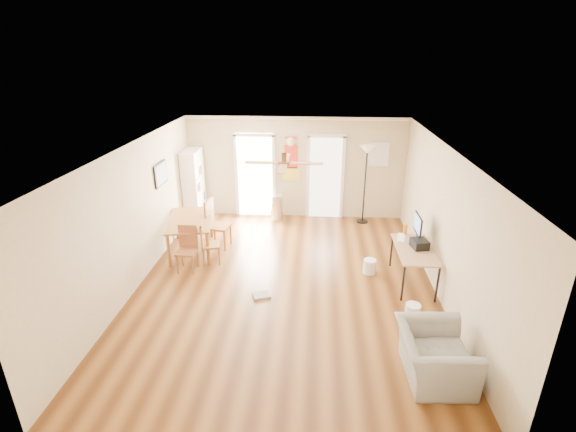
# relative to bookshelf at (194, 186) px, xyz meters

# --- Properties ---
(floor) EXTENTS (7.00, 7.00, 0.00)m
(floor) POSITION_rel_bookshelf_xyz_m (2.55, -3.02, -0.91)
(floor) COLOR brown
(floor) RESTS_ON ground
(ceiling) EXTENTS (5.50, 7.00, 0.00)m
(ceiling) POSITION_rel_bookshelf_xyz_m (2.55, -3.02, 1.69)
(ceiling) COLOR silver
(ceiling) RESTS_ON floor
(wall_back) EXTENTS (5.50, 0.04, 2.60)m
(wall_back) POSITION_rel_bookshelf_xyz_m (2.55, 0.48, 0.39)
(wall_back) COLOR beige
(wall_back) RESTS_ON floor
(wall_front) EXTENTS (5.50, 0.04, 2.60)m
(wall_front) POSITION_rel_bookshelf_xyz_m (2.55, -6.52, 0.39)
(wall_front) COLOR beige
(wall_front) RESTS_ON floor
(wall_left) EXTENTS (0.04, 7.00, 2.60)m
(wall_left) POSITION_rel_bookshelf_xyz_m (-0.20, -3.02, 0.39)
(wall_left) COLOR beige
(wall_left) RESTS_ON floor
(wall_right) EXTENTS (0.04, 7.00, 2.60)m
(wall_right) POSITION_rel_bookshelf_xyz_m (5.30, -3.02, 0.39)
(wall_right) COLOR beige
(wall_right) RESTS_ON floor
(crown_molding) EXTENTS (5.50, 7.00, 0.08)m
(crown_molding) POSITION_rel_bookshelf_xyz_m (2.55, -3.02, 1.65)
(crown_molding) COLOR white
(crown_molding) RESTS_ON wall_back
(kitchen_doorway) EXTENTS (0.90, 0.10, 2.10)m
(kitchen_doorway) POSITION_rel_bookshelf_xyz_m (1.50, 0.47, 0.14)
(kitchen_doorway) COLOR white
(kitchen_doorway) RESTS_ON wall_back
(bathroom_doorway) EXTENTS (0.80, 0.10, 2.10)m
(bathroom_doorway) POSITION_rel_bookshelf_xyz_m (3.30, 0.47, 0.14)
(bathroom_doorway) COLOR white
(bathroom_doorway) RESTS_ON wall_back
(wall_decal) EXTENTS (0.46, 0.03, 1.10)m
(wall_decal) POSITION_rel_bookshelf_xyz_m (2.42, 0.46, 0.64)
(wall_decal) COLOR red
(wall_decal) RESTS_ON wall_back
(ac_grille) EXTENTS (0.50, 0.04, 0.60)m
(ac_grille) POSITION_rel_bookshelf_xyz_m (4.60, 0.45, 0.79)
(ac_grille) COLOR white
(ac_grille) RESTS_ON wall_back
(framed_poster) EXTENTS (0.04, 0.66, 0.48)m
(framed_poster) POSITION_rel_bookshelf_xyz_m (-0.18, -1.62, 0.79)
(framed_poster) COLOR black
(framed_poster) RESTS_ON wall_left
(ceiling_fan) EXTENTS (1.24, 1.24, 0.20)m
(ceiling_fan) POSITION_rel_bookshelf_xyz_m (2.55, -3.32, 1.52)
(ceiling_fan) COLOR #593819
(ceiling_fan) RESTS_ON ceiling
(bookshelf) EXTENTS (0.60, 0.89, 1.83)m
(bookshelf) POSITION_rel_bookshelf_xyz_m (0.00, 0.00, 0.00)
(bookshelf) COLOR white
(bookshelf) RESTS_ON floor
(dining_table) EXTENTS (1.17, 1.63, 0.74)m
(dining_table) POSITION_rel_bookshelf_xyz_m (0.40, -1.75, -0.54)
(dining_table) COLOR #9B6032
(dining_table) RESTS_ON floor
(dining_chair_right_a) EXTENTS (0.51, 0.51, 1.08)m
(dining_chair_right_a) POSITION_rel_bookshelf_xyz_m (0.95, -1.49, -0.37)
(dining_chair_right_a) COLOR #A76236
(dining_chair_right_a) RESTS_ON floor
(dining_chair_right_b) EXTENTS (0.45, 0.45, 0.90)m
(dining_chair_right_b) POSITION_rel_bookshelf_xyz_m (0.95, -2.25, -0.46)
(dining_chair_right_b) COLOR #A67635
(dining_chair_right_b) RESTS_ON floor
(dining_chair_near) EXTENTS (0.38, 0.38, 0.91)m
(dining_chair_near) POSITION_rel_bookshelf_xyz_m (0.55, -2.61, -0.46)
(dining_chair_near) COLOR #A56635
(dining_chair_near) RESTS_ON floor
(trash_can) EXTENTS (0.31, 0.31, 0.67)m
(trash_can) POSITION_rel_bookshelf_xyz_m (2.07, 0.16, -0.58)
(trash_can) COLOR silver
(trash_can) RESTS_ON floor
(torchiere_lamp) EXTENTS (0.43, 0.43, 1.97)m
(torchiere_lamp) POSITION_rel_bookshelf_xyz_m (4.28, 0.16, 0.07)
(torchiere_lamp) COLOR black
(torchiere_lamp) RESTS_ON floor
(computer_desk) EXTENTS (0.67, 1.33, 0.71)m
(computer_desk) POSITION_rel_bookshelf_xyz_m (4.91, -2.78, -0.56)
(computer_desk) COLOR tan
(computer_desk) RESTS_ON floor
(imac) EXTENTS (0.12, 0.55, 0.51)m
(imac) POSITION_rel_bookshelf_xyz_m (5.02, -2.39, 0.05)
(imac) COLOR black
(imac) RESTS_ON computer_desk
(keyboard) EXTENTS (0.23, 0.43, 0.02)m
(keyboard) POSITION_rel_bookshelf_xyz_m (4.75, -2.32, -0.19)
(keyboard) COLOR white
(keyboard) RESTS_ON computer_desk
(printer) EXTENTS (0.33, 0.36, 0.16)m
(printer) POSITION_rel_bookshelf_xyz_m (5.00, -2.74, -0.12)
(printer) COLOR black
(printer) RESTS_ON computer_desk
(orange_bottle) EXTENTS (0.09, 0.09, 0.22)m
(orange_bottle) POSITION_rel_bookshelf_xyz_m (4.85, -2.15, -0.09)
(orange_bottle) COLOR #CD6812
(orange_bottle) RESTS_ON computer_desk
(wastebasket_a) EXTENTS (0.31, 0.31, 0.29)m
(wastebasket_a) POSITION_rel_bookshelf_xyz_m (4.17, -2.46, -0.77)
(wastebasket_a) COLOR white
(wastebasket_a) RESTS_ON floor
(wastebasket_b) EXTENTS (0.29, 0.29, 0.28)m
(wastebasket_b) POSITION_rel_bookshelf_xyz_m (4.69, -3.96, -0.77)
(wastebasket_b) COLOR white
(wastebasket_b) RESTS_ON floor
(floor_cloth) EXTENTS (0.36, 0.33, 0.04)m
(floor_cloth) POSITION_rel_bookshelf_xyz_m (2.14, -3.46, -0.89)
(floor_cloth) COLOR gray
(floor_cloth) RESTS_ON floor
(armchair) EXTENTS (0.96, 1.08, 0.68)m
(armchair) POSITION_rel_bookshelf_xyz_m (4.70, -5.23, -0.57)
(armchair) COLOR gray
(armchair) RESTS_ON floor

